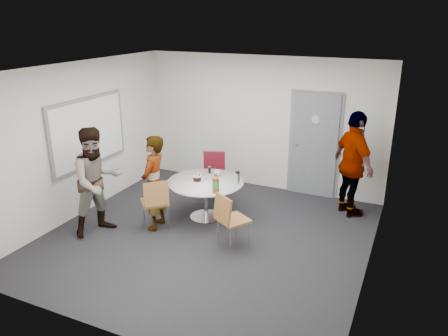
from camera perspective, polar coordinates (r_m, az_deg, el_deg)
The scene contains 15 objects.
floor at distance 7.25m, azimuth -2.15°, elevation -8.94°, with size 5.00×5.00×0.00m, color black.
ceiling at distance 6.42m, azimuth -2.46°, elevation 12.77°, with size 5.00×5.00×0.00m, color silver.
wall_back at distance 8.93m, azimuth 4.97°, elevation 5.84°, with size 5.00×5.00×0.00m, color silver.
wall_left at distance 8.11m, azimuth -18.32°, elevation 3.49°, with size 5.00×5.00×0.00m, color silver.
wall_right at distance 6.07m, azimuth 19.30°, elevation -1.90°, with size 5.00×5.00×0.00m, color silver.
wall_front at distance 4.78m, azimuth -16.00°, elevation -7.39°, with size 5.00×5.00×0.00m, color silver.
door at distance 8.70m, azimuth 11.70°, elevation 2.92°, with size 1.02×0.17×2.12m.
whiteboard at distance 8.20m, azimuth -17.26°, elevation 4.50°, with size 0.04×1.90×1.25m.
table at distance 7.62m, azimuth -2.26°, elevation -2.44°, with size 1.33×1.33×1.03m.
chair_near_left at distance 7.33m, azimuth -8.93°, elevation -4.08°, with size 0.62×0.62×0.89m.
chair_near_right at distance 6.68m, azimuth 0.61°, elevation -6.30°, with size 0.59×0.61×0.89m.
chair_far at distance 8.51m, azimuth -1.31°, elevation -0.31°, with size 0.58×0.61×0.93m.
person_main at distance 7.31m, azimuth -9.14°, elevation -1.94°, with size 0.59×0.39×1.61m, color #A5C6EA.
person_left at distance 7.34m, azimuth -16.24°, elevation -1.68°, with size 0.87×0.68×1.79m, color white.
person_right at distance 7.98m, azimuth 16.53°, elevation 0.44°, with size 1.12×0.46×1.90m, color black.
Camera 1 is at (2.89, -5.68, 3.46)m, focal length 35.00 mm.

